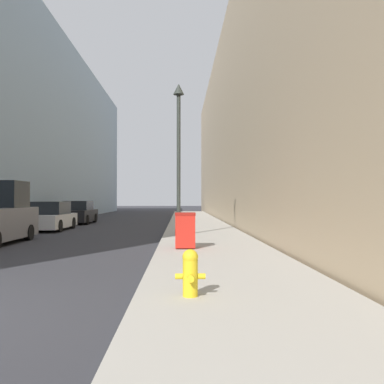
{
  "coord_description": "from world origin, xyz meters",
  "views": [
    {
      "loc": [
        4.44,
        -5.67,
        1.68
      ],
      "look_at": [
        5.03,
        16.33,
        2.05
      ],
      "focal_mm": 40.0,
      "sensor_mm": 36.0,
      "label": 1
    }
  ],
  "objects_px": {
    "parked_sedan_near": "(50,217)",
    "fire_hydrant": "(190,272)",
    "lamppost": "(179,144)",
    "trash_bin": "(185,230)",
    "parked_sedan_far": "(79,213)"
  },
  "relations": [
    {
      "from": "parked_sedan_near",
      "to": "fire_hydrant",
      "type": "bearing_deg",
      "value": -66.46
    },
    {
      "from": "fire_hydrant",
      "to": "parked_sedan_near",
      "type": "height_order",
      "value": "parked_sedan_near"
    },
    {
      "from": "fire_hydrant",
      "to": "lamppost",
      "type": "height_order",
      "value": "lamppost"
    },
    {
      "from": "parked_sedan_near",
      "to": "lamppost",
      "type": "bearing_deg",
      "value": -36.91
    },
    {
      "from": "trash_bin",
      "to": "lamppost",
      "type": "distance_m",
      "value": 5.73
    },
    {
      "from": "lamppost",
      "to": "parked_sedan_far",
      "type": "xyz_separation_m",
      "value": [
        -6.93,
        11.59,
        -3.3
      ]
    },
    {
      "from": "fire_hydrant",
      "to": "parked_sedan_far",
      "type": "distance_m",
      "value": 23.96
    },
    {
      "from": "trash_bin",
      "to": "lamppost",
      "type": "xyz_separation_m",
      "value": [
        -0.23,
        4.68,
        3.3
      ]
    },
    {
      "from": "parked_sedan_near",
      "to": "parked_sedan_far",
      "type": "xyz_separation_m",
      "value": [
        0.01,
        6.37,
        0.01
      ]
    },
    {
      "from": "fire_hydrant",
      "to": "lamppost",
      "type": "bearing_deg",
      "value": 91.2
    },
    {
      "from": "parked_sedan_near",
      "to": "parked_sedan_far",
      "type": "relative_size",
      "value": 1.01
    },
    {
      "from": "parked_sedan_near",
      "to": "trash_bin",
      "type": "bearing_deg",
      "value": -54.06
    },
    {
      "from": "lamppost",
      "to": "parked_sedan_near",
      "type": "xyz_separation_m",
      "value": [
        -6.95,
        5.22,
        -3.31
      ]
    },
    {
      "from": "trash_bin",
      "to": "parked_sedan_far",
      "type": "distance_m",
      "value": 17.77
    },
    {
      "from": "parked_sedan_far",
      "to": "parked_sedan_near",
      "type": "bearing_deg",
      "value": -90.13
    }
  ]
}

